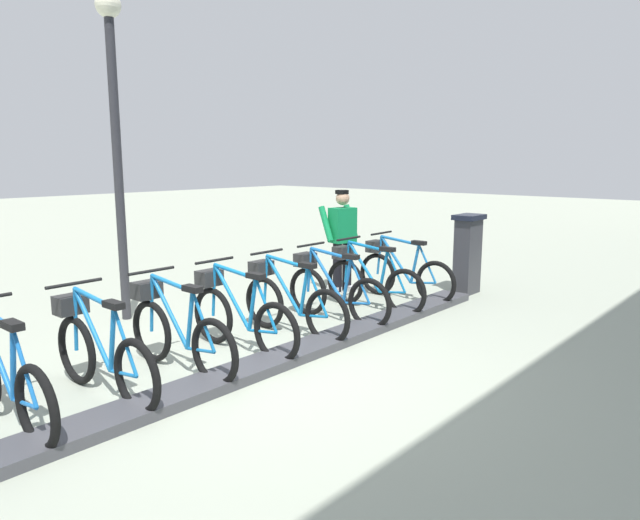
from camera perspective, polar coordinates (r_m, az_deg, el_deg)
The scene contains 13 objects.
ground_plane at distance 6.08m, azimuth -5.63°, elevation -10.74°, with size 60.00×60.00×0.00m, color #A7AF9A.
dock_rail_base at distance 6.06m, azimuth -5.64°, elevation -10.30°, with size 0.44×8.22×0.10m, color #47474C.
payment_kiosk at distance 9.53m, azimuth 14.43°, elevation 0.72°, with size 0.36×0.52×1.28m.
bike_docked_0 at distance 8.97m, azimuth 8.10°, elevation -1.17°, with size 1.72×0.54×1.02m.
bike_docked_1 at distance 8.30m, azimuth 4.97°, elevation -2.00°, with size 1.72×0.54×1.02m.
bike_docked_2 at distance 7.67m, azimuth 1.30°, elevation -2.97°, with size 1.72×0.54×1.02m.
bike_docked_3 at distance 7.07m, azimuth -3.01°, elevation -4.09°, with size 1.72×0.54×1.02m.
bike_docked_4 at distance 6.53m, azimuth -8.10°, elevation -5.38°, with size 1.72×0.54×1.02m.
bike_docked_5 at distance 6.05m, azimuth -14.08°, elevation -6.83°, with size 1.72×0.54×1.02m.
bike_docked_6 at distance 5.65m, azimuth -21.04°, elevation -8.42°, with size 1.72×0.54×1.02m.
bike_docked_7 at distance 5.34m, azimuth -28.98°, elevation -10.06°, with size 1.72×0.54×1.02m.
worker_near_rack at distance 9.30m, azimuth 2.20°, elevation 2.31°, with size 0.54×0.67×1.66m.
lamp_post at distance 8.04m, azimuth -19.73°, elevation 13.56°, with size 0.32×0.32×4.20m.
Camera 1 is at (-4.18, 3.86, 2.15)m, focal length 32.21 mm.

